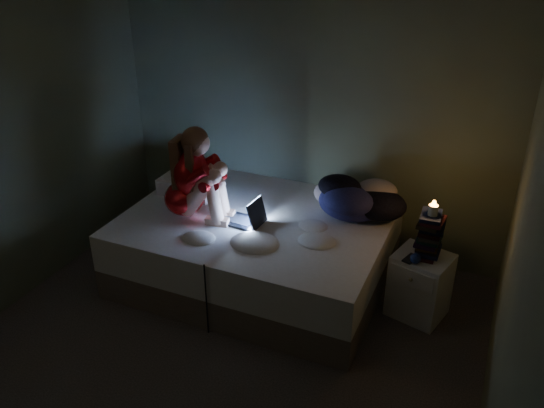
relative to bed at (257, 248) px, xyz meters
The scene contains 13 objects.
floor 1.15m from the bed, 82.93° to the right, with size 3.60×3.80×0.02m, color black.
wall_back 1.30m from the bed, 80.43° to the left, with size 3.60×0.02×2.60m, color #4E5343.
wall_right 2.45m from the bed, 29.47° to the right, with size 0.02×3.80×2.60m, color #4E5343.
bed is the anchor object (origin of this frame).
pillow 0.86m from the bed, 164.71° to the left, with size 0.50×0.36×0.15m, color white.
woman 0.91m from the bed, 159.94° to the right, with size 0.49×0.32×0.79m, color #A7171B, non-canonical shape.
laptop 0.44m from the bed, 122.26° to the right, with size 0.34×0.24×0.24m, color black, non-canonical shape.
clothes_pile 0.92m from the bed, 27.22° to the left, with size 0.59×0.47×0.35m, color #1A1A41, non-canonical shape.
nightstand 1.37m from the bed, ahead, with size 0.40×0.36×0.53m, color silver.
book_stack 1.45m from the bed, ahead, with size 0.19×0.25×0.37m, color black, non-canonical shape.
candle 1.53m from the bed, ahead, with size 0.07×0.07×0.08m, color beige.
phone 1.34m from the bed, ahead, with size 0.07×0.14×0.01m, color black.
blue_orb 1.39m from the bed, ahead, with size 0.08×0.08×0.08m, color navy.
Camera 1 is at (1.60, -2.56, 2.80)m, focal length 36.80 mm.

